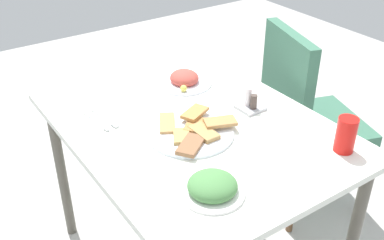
{
  "coord_description": "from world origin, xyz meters",
  "views": [
    {
      "loc": [
        1.18,
        -0.81,
        1.61
      ],
      "look_at": [
        0.02,
        -0.02,
        0.77
      ],
      "focal_mm": 43.3,
      "sensor_mm": 36.0,
      "label": 1
    }
  ],
  "objects_px": {
    "dining_chair": "(304,112)",
    "salad_plate_rice": "(212,187)",
    "fork": "(96,121)",
    "spoon": "(105,118)",
    "pide_platter": "(192,131)",
    "soda_can": "(346,135)",
    "paper_napkin": "(100,120)",
    "salad_plate_greens": "(184,80)",
    "condiment_caddy": "(250,104)",
    "dining_table": "(193,142)"
  },
  "relations": [
    {
      "from": "soda_can",
      "to": "spoon",
      "type": "distance_m",
      "value": 0.85
    },
    {
      "from": "condiment_caddy",
      "to": "dining_chair",
      "type": "bearing_deg",
      "value": 103.4
    },
    {
      "from": "spoon",
      "to": "fork",
      "type": "bearing_deg",
      "value": -96.32
    },
    {
      "from": "spoon",
      "to": "dining_chair",
      "type": "bearing_deg",
      "value": 74.96
    },
    {
      "from": "salad_plate_greens",
      "to": "soda_can",
      "type": "bearing_deg",
      "value": 12.95
    },
    {
      "from": "salad_plate_rice",
      "to": "dining_chair",
      "type": "bearing_deg",
      "value": 116.38
    },
    {
      "from": "dining_chair",
      "to": "pide_platter",
      "type": "bearing_deg",
      "value": -80.21
    },
    {
      "from": "condiment_caddy",
      "to": "fork",
      "type": "bearing_deg",
      "value": -114.9
    },
    {
      "from": "dining_table",
      "to": "fork",
      "type": "relative_size",
      "value": 6.46
    },
    {
      "from": "pide_platter",
      "to": "soda_can",
      "type": "bearing_deg",
      "value": 44.52
    },
    {
      "from": "pide_platter",
      "to": "spoon",
      "type": "height_order",
      "value": "pide_platter"
    },
    {
      "from": "salad_plate_rice",
      "to": "condiment_caddy",
      "type": "height_order",
      "value": "condiment_caddy"
    },
    {
      "from": "paper_napkin",
      "to": "pide_platter",
      "type": "bearing_deg",
      "value": 40.2
    },
    {
      "from": "pide_platter",
      "to": "salad_plate_greens",
      "type": "xyz_separation_m",
      "value": [
        -0.34,
        0.2,
        0.01
      ]
    },
    {
      "from": "spoon",
      "to": "soda_can",
      "type": "bearing_deg",
      "value": 35.56
    },
    {
      "from": "salad_plate_rice",
      "to": "paper_napkin",
      "type": "relative_size",
      "value": 1.62
    },
    {
      "from": "salad_plate_rice",
      "to": "spoon",
      "type": "relative_size",
      "value": 1.15
    },
    {
      "from": "salad_plate_greens",
      "to": "soda_can",
      "type": "relative_size",
      "value": 1.89
    },
    {
      "from": "salad_plate_greens",
      "to": "paper_napkin",
      "type": "relative_size",
      "value": 1.94
    },
    {
      "from": "paper_napkin",
      "to": "dining_table",
      "type": "bearing_deg",
      "value": 52.96
    },
    {
      "from": "soda_can",
      "to": "condiment_caddy",
      "type": "bearing_deg",
      "value": -169.21
    },
    {
      "from": "paper_napkin",
      "to": "fork",
      "type": "distance_m",
      "value": 0.02
    },
    {
      "from": "salad_plate_rice",
      "to": "soda_can",
      "type": "height_order",
      "value": "soda_can"
    },
    {
      "from": "dining_chair",
      "to": "spoon",
      "type": "distance_m",
      "value": 0.95
    },
    {
      "from": "dining_table",
      "to": "salad_plate_greens",
      "type": "bearing_deg",
      "value": 152.27
    },
    {
      "from": "dining_table",
      "to": "condiment_caddy",
      "type": "relative_size",
      "value": 12.15
    },
    {
      "from": "dining_table",
      "to": "spoon",
      "type": "xyz_separation_m",
      "value": [
        -0.2,
        -0.25,
        0.09
      ]
    },
    {
      "from": "salad_plate_rice",
      "to": "soda_can",
      "type": "bearing_deg",
      "value": 82.04
    },
    {
      "from": "fork",
      "to": "spoon",
      "type": "distance_m",
      "value": 0.04
    },
    {
      "from": "salad_plate_rice",
      "to": "soda_can",
      "type": "distance_m",
      "value": 0.49
    },
    {
      "from": "dining_table",
      "to": "paper_napkin",
      "type": "bearing_deg",
      "value": -127.04
    },
    {
      "from": "salad_plate_greens",
      "to": "fork",
      "type": "height_order",
      "value": "salad_plate_greens"
    },
    {
      "from": "paper_napkin",
      "to": "spoon",
      "type": "bearing_deg",
      "value": 90.0
    },
    {
      "from": "salad_plate_rice",
      "to": "fork",
      "type": "height_order",
      "value": "salad_plate_rice"
    },
    {
      "from": "soda_can",
      "to": "salad_plate_rice",
      "type": "bearing_deg",
      "value": -97.96
    },
    {
      "from": "dining_table",
      "to": "fork",
      "type": "distance_m",
      "value": 0.37
    },
    {
      "from": "soda_can",
      "to": "fork",
      "type": "distance_m",
      "value": 0.87
    },
    {
      "from": "salad_plate_greens",
      "to": "paper_napkin",
      "type": "xyz_separation_m",
      "value": [
        0.08,
        -0.42,
        -0.02
      ]
    },
    {
      "from": "salad_plate_greens",
      "to": "soda_can",
      "type": "height_order",
      "value": "soda_can"
    },
    {
      "from": "dining_chair",
      "to": "salad_plate_rice",
      "type": "relative_size",
      "value": 4.87
    },
    {
      "from": "fork",
      "to": "salad_plate_rice",
      "type": "bearing_deg",
      "value": 5.86
    },
    {
      "from": "dining_chair",
      "to": "dining_table",
      "type": "bearing_deg",
      "value": -84.59
    },
    {
      "from": "dining_table",
      "to": "salad_plate_rice",
      "type": "bearing_deg",
      "value": -26.38
    },
    {
      "from": "salad_plate_rice",
      "to": "paper_napkin",
      "type": "bearing_deg",
      "value": -170.38
    },
    {
      "from": "fork",
      "to": "spoon",
      "type": "bearing_deg",
      "value": 84.47
    },
    {
      "from": "paper_napkin",
      "to": "condiment_caddy",
      "type": "relative_size",
      "value": 1.28
    },
    {
      "from": "pide_platter",
      "to": "spoon",
      "type": "distance_m",
      "value": 0.34
    },
    {
      "from": "salad_plate_rice",
      "to": "spoon",
      "type": "bearing_deg",
      "value": -172.18
    },
    {
      "from": "dining_chair",
      "to": "soda_can",
      "type": "distance_m",
      "value": 0.66
    },
    {
      "from": "dining_chair",
      "to": "soda_can",
      "type": "height_order",
      "value": "dining_chair"
    }
  ]
}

